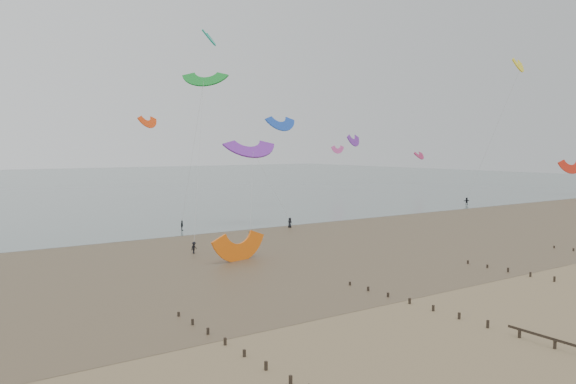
% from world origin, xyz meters
% --- Properties ---
extents(ground, '(500.00, 500.00, 0.00)m').
position_xyz_m(ground, '(0.00, 0.00, 0.00)').
color(ground, brown).
rests_on(ground, ground).
extents(sea_and_shore, '(500.00, 665.00, 0.03)m').
position_xyz_m(sea_and_shore, '(-4.08, 34.40, 0.01)').
color(sea_and_shore, '#475654').
rests_on(sea_and_shore, ground).
extents(kitesurfers, '(143.80, 22.89, 1.89)m').
position_xyz_m(kitesurfers, '(20.20, 48.91, 0.85)').
color(kitesurfers, black).
rests_on(kitesurfers, ground).
extents(grounded_kite, '(7.66, 6.53, 3.69)m').
position_xyz_m(grounded_kite, '(1.05, 28.73, 0.00)').
color(grounded_kite, orange).
rests_on(grounded_kite, ground).
extents(kites_airborne, '(241.65, 106.43, 35.19)m').
position_xyz_m(kites_airborne, '(-1.83, 83.78, 20.30)').
color(kites_airborne, '#0F8023').
rests_on(kites_airborne, ground).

